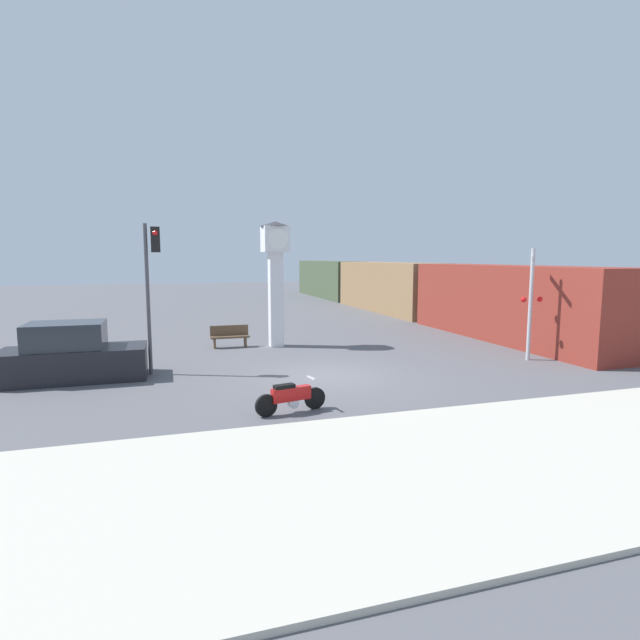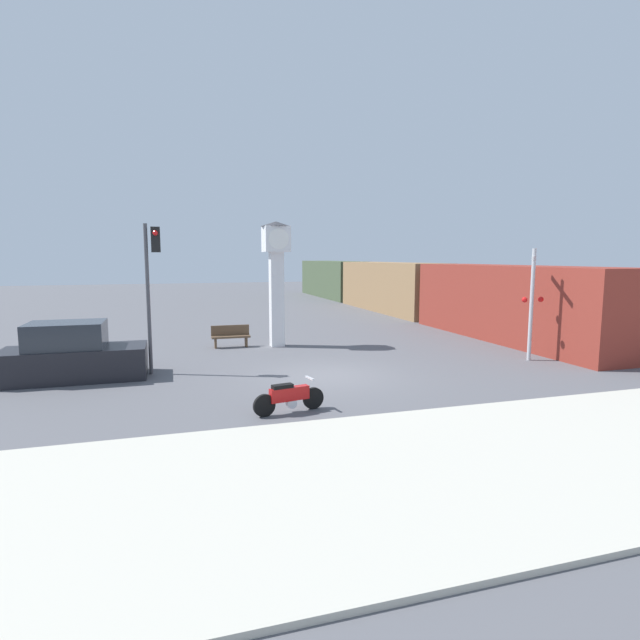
# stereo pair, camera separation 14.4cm
# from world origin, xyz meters

# --- Properties ---
(ground_plane) EXTENTS (120.00, 120.00, 0.00)m
(ground_plane) POSITION_xyz_m (0.00, 0.00, 0.00)
(ground_plane) COLOR #56565B
(sidewalk_strip) EXTENTS (36.00, 6.00, 0.10)m
(sidewalk_strip) POSITION_xyz_m (0.00, -7.39, 0.05)
(sidewalk_strip) COLOR #BCB7A8
(sidewalk_strip) RESTS_ON ground_plane
(motorcycle) EXTENTS (1.84, 0.54, 0.82)m
(motorcycle) POSITION_xyz_m (-2.05, -3.39, 0.40)
(motorcycle) COLOR black
(motorcycle) RESTS_ON ground_plane
(clock_tower) EXTENTS (1.26, 1.26, 5.25)m
(clock_tower) POSITION_xyz_m (-0.43, 5.74, 3.46)
(clock_tower) COLOR white
(clock_tower) RESTS_ON ground_plane
(freight_train) EXTENTS (2.80, 38.71, 3.40)m
(freight_train) POSITION_xyz_m (10.21, 17.31, 1.70)
(freight_train) COLOR maroon
(freight_train) RESTS_ON ground_plane
(traffic_light) EXTENTS (0.50, 0.35, 4.83)m
(traffic_light) POSITION_xyz_m (-5.28, 1.89, 3.29)
(traffic_light) COLOR #47474C
(traffic_light) RESTS_ON ground_plane
(railroad_crossing_signal) EXTENTS (0.90, 0.82, 4.09)m
(railroad_crossing_signal) POSITION_xyz_m (7.86, 0.16, 2.22)
(railroad_crossing_signal) COLOR #B7B7BC
(railroad_crossing_signal) RESTS_ON ground_plane
(bench) EXTENTS (1.60, 0.44, 0.92)m
(bench) POSITION_xyz_m (-2.36, 6.06, 0.49)
(bench) COLOR brown
(bench) RESTS_ON ground_plane
(parked_car) EXTENTS (4.21, 1.82, 1.80)m
(parked_car) POSITION_xyz_m (-7.70, 1.81, 0.75)
(parked_car) COLOR black
(parked_car) RESTS_ON ground_plane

